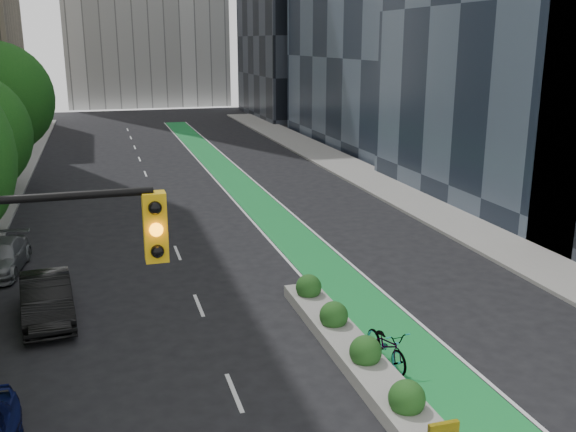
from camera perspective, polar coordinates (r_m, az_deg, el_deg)
sidewalk_right at (r=38.91m, az=10.23°, el=1.91°), size 3.60×90.00×0.15m
bike_lane_paint at (r=40.65m, az=-4.16°, el=2.59°), size 2.20×70.00×0.01m
median_planter at (r=19.13m, az=5.63°, el=-11.28°), size 1.20×10.26×1.10m
bicycle at (r=18.77m, az=8.77°, el=-11.27°), size 0.94×2.22×1.14m
parked_car_left_mid at (r=22.65m, az=-20.64°, el=-6.89°), size 2.00×4.61×1.47m
parked_car_left_far at (r=27.97m, az=-24.15°, el=-3.36°), size 2.18×4.36×1.21m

